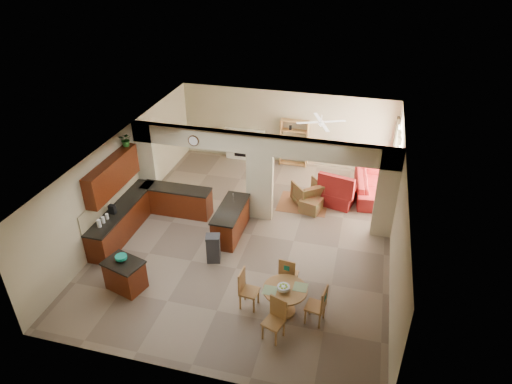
% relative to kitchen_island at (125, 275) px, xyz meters
% --- Properties ---
extents(floor, '(10.00, 10.00, 0.00)m').
position_rel_kitchen_island_xyz_m(floor, '(2.47, 3.00, -0.41)').
color(floor, '#786753').
rests_on(floor, ground).
extents(ceiling, '(10.00, 10.00, 0.00)m').
position_rel_kitchen_island_xyz_m(ceiling, '(2.47, 3.00, 2.39)').
color(ceiling, white).
rests_on(ceiling, wall_back).
extents(wall_back, '(8.00, 0.00, 8.00)m').
position_rel_kitchen_island_xyz_m(wall_back, '(2.47, 8.00, 0.99)').
color(wall_back, '#BDAF8A').
rests_on(wall_back, floor).
extents(wall_front, '(8.00, 0.00, 8.00)m').
position_rel_kitchen_island_xyz_m(wall_front, '(2.47, -2.00, 0.99)').
color(wall_front, '#BDAF8A').
rests_on(wall_front, floor).
extents(wall_left, '(0.00, 10.00, 10.00)m').
position_rel_kitchen_island_xyz_m(wall_left, '(-1.53, 3.00, 0.99)').
color(wall_left, '#BDAF8A').
rests_on(wall_left, floor).
extents(wall_right, '(0.00, 10.00, 10.00)m').
position_rel_kitchen_island_xyz_m(wall_right, '(6.47, 3.00, 0.99)').
color(wall_right, '#BDAF8A').
rests_on(wall_right, floor).
extents(partition_left_pier, '(0.60, 0.25, 2.80)m').
position_rel_kitchen_island_xyz_m(partition_left_pier, '(-1.23, 4.00, 0.99)').
color(partition_left_pier, '#BDAF8A').
rests_on(partition_left_pier, floor).
extents(partition_center_pier, '(0.80, 0.25, 2.20)m').
position_rel_kitchen_island_xyz_m(partition_center_pier, '(2.47, 4.00, 0.69)').
color(partition_center_pier, '#BDAF8A').
rests_on(partition_center_pier, floor).
extents(partition_right_pier, '(0.60, 0.25, 2.80)m').
position_rel_kitchen_island_xyz_m(partition_right_pier, '(6.17, 4.00, 0.99)').
color(partition_right_pier, '#BDAF8A').
rests_on(partition_right_pier, floor).
extents(partition_header, '(8.00, 0.25, 0.60)m').
position_rel_kitchen_island_xyz_m(partition_header, '(2.47, 4.00, 2.09)').
color(partition_header, '#BDAF8A').
rests_on(partition_header, partition_center_pier).
extents(kitchen_counter, '(2.52, 3.29, 1.48)m').
position_rel_kitchen_island_xyz_m(kitchen_counter, '(-0.79, 2.75, 0.05)').
color(kitchen_counter, '#3C1506').
rests_on(kitchen_counter, floor).
extents(upper_cabinets, '(0.35, 2.40, 0.90)m').
position_rel_kitchen_island_xyz_m(upper_cabinets, '(-1.35, 2.20, 1.51)').
color(upper_cabinets, '#3C1506').
rests_on(upper_cabinets, wall_left).
extents(peninsula, '(0.70, 1.85, 0.91)m').
position_rel_kitchen_island_xyz_m(peninsula, '(1.87, 2.89, 0.04)').
color(peninsula, '#3C1506').
rests_on(peninsula, floor).
extents(wall_clock, '(0.34, 0.03, 0.34)m').
position_rel_kitchen_island_xyz_m(wall_clock, '(0.47, 3.85, 2.04)').
color(wall_clock, '#4E311A').
rests_on(wall_clock, partition_header).
extents(rug, '(1.60, 1.30, 0.01)m').
position_rel_kitchen_island_xyz_m(rug, '(3.67, 5.10, -0.41)').
color(rug, '#9D5E39').
rests_on(rug, floor).
extents(fireplace, '(1.60, 0.35, 1.20)m').
position_rel_kitchen_island_xyz_m(fireplace, '(0.87, 7.83, 0.20)').
color(fireplace, white).
rests_on(fireplace, floor).
extents(shelving_unit, '(1.00, 0.32, 1.80)m').
position_rel_kitchen_island_xyz_m(shelving_unit, '(2.82, 7.82, 0.49)').
color(shelving_unit, '#A16B37').
rests_on(shelving_unit, floor).
extents(window_a, '(0.02, 0.90, 1.90)m').
position_rel_kitchen_island_xyz_m(window_a, '(6.44, 5.30, 0.79)').
color(window_a, white).
rests_on(window_a, wall_right).
extents(window_b, '(0.02, 0.90, 1.90)m').
position_rel_kitchen_island_xyz_m(window_b, '(6.44, 7.00, 0.79)').
color(window_b, white).
rests_on(window_b, wall_right).
extents(glazed_door, '(0.02, 0.70, 2.10)m').
position_rel_kitchen_island_xyz_m(glazed_door, '(6.44, 6.15, 0.64)').
color(glazed_door, white).
rests_on(glazed_door, wall_right).
extents(drape_a_left, '(0.10, 0.28, 2.30)m').
position_rel_kitchen_island_xyz_m(drape_a_left, '(6.40, 4.70, 0.79)').
color(drape_a_left, '#391916').
rests_on(drape_a_left, wall_right).
extents(drape_a_right, '(0.10, 0.28, 2.30)m').
position_rel_kitchen_island_xyz_m(drape_a_right, '(6.40, 5.90, 0.79)').
color(drape_a_right, '#391916').
rests_on(drape_a_right, wall_right).
extents(drape_b_left, '(0.10, 0.28, 2.30)m').
position_rel_kitchen_island_xyz_m(drape_b_left, '(6.40, 6.40, 0.79)').
color(drape_b_left, '#391916').
rests_on(drape_b_left, wall_right).
extents(drape_b_right, '(0.10, 0.28, 2.30)m').
position_rel_kitchen_island_xyz_m(drape_b_right, '(6.40, 7.60, 0.79)').
color(drape_b_right, '#391916').
rests_on(drape_b_right, wall_right).
extents(ceiling_fan, '(1.00, 1.00, 0.10)m').
position_rel_kitchen_island_xyz_m(ceiling_fan, '(3.97, 6.00, 2.15)').
color(ceiling_fan, white).
rests_on(ceiling_fan, ceiling).
extents(kitchen_island, '(1.09, 0.91, 0.82)m').
position_rel_kitchen_island_xyz_m(kitchen_island, '(0.00, 0.00, 0.00)').
color(kitchen_island, '#3C1506').
rests_on(kitchen_island, floor).
extents(teal_bowl, '(0.29, 0.29, 0.14)m').
position_rel_kitchen_island_xyz_m(teal_bowl, '(-0.07, 0.06, 0.47)').
color(teal_bowl, '#13856F').
rests_on(teal_bowl, kitchen_island).
extents(trash_can, '(0.43, 0.39, 0.77)m').
position_rel_kitchen_island_xyz_m(trash_can, '(1.78, 1.57, -0.03)').
color(trash_can, '#2B2B2D').
rests_on(trash_can, floor).
extents(dining_table, '(1.05, 1.05, 0.71)m').
position_rel_kitchen_island_xyz_m(dining_table, '(4.04, 0.19, 0.07)').
color(dining_table, '#A16B37').
rests_on(dining_table, floor).
extents(fruit_bowl, '(0.29, 0.29, 0.15)m').
position_rel_kitchen_island_xyz_m(fruit_bowl, '(4.01, 0.12, 0.38)').
color(fruit_bowl, '#96C229').
rests_on(fruit_bowl, dining_table).
extents(sofa, '(2.53, 1.21, 0.71)m').
position_rel_kitchen_island_xyz_m(sofa, '(5.77, 6.27, -0.05)').
color(sofa, maroon).
rests_on(sofa, floor).
extents(chaise, '(1.38, 1.22, 0.47)m').
position_rel_kitchen_island_xyz_m(chaise, '(4.68, 5.49, -0.18)').
color(chaise, maroon).
rests_on(chaise, floor).
extents(armchair, '(1.19, 1.19, 0.78)m').
position_rel_kitchen_island_xyz_m(armchair, '(3.78, 5.18, -0.02)').
color(armchair, maroon).
rests_on(armchair, floor).
extents(ottoman, '(0.75, 0.75, 0.44)m').
position_rel_kitchen_island_xyz_m(ottoman, '(3.97, 4.73, -0.19)').
color(ottoman, maroon).
rests_on(ottoman, floor).
extents(plant, '(0.40, 0.36, 0.41)m').
position_rel_kitchen_island_xyz_m(plant, '(-1.35, 3.18, 2.16)').
color(plant, '#1B4E14').
rests_on(plant, upper_cabinets).
extents(chair_north, '(0.47, 0.47, 1.02)m').
position_rel_kitchen_island_xyz_m(chair_north, '(3.96, 0.92, 0.14)').
color(chair_north, '#A16B37').
rests_on(chair_north, floor).
extents(chair_east, '(0.48, 0.48, 1.02)m').
position_rel_kitchen_island_xyz_m(chair_east, '(4.86, 0.06, 0.14)').
color(chair_east, '#A16B37').
rests_on(chair_east, floor).
extents(chair_south, '(0.54, 0.54, 1.02)m').
position_rel_kitchen_island_xyz_m(chair_south, '(3.98, -0.57, 0.14)').
color(chair_south, '#A16B37').
rests_on(chair_south, floor).
extents(chair_west, '(0.45, 0.45, 1.02)m').
position_rel_kitchen_island_xyz_m(chair_west, '(3.10, 0.17, 0.14)').
color(chair_west, '#A16B37').
rests_on(chair_west, floor).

